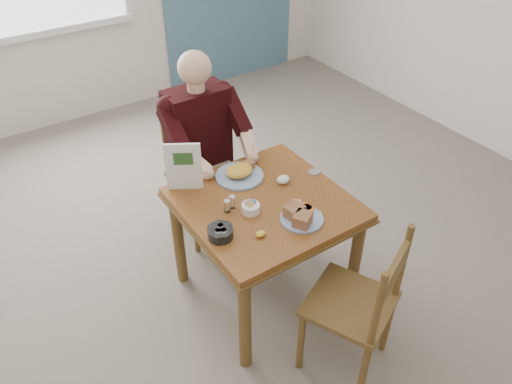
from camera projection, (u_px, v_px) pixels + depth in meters
floor at (263, 290)px, 3.29m from camera, size 6.00×6.00×0.00m
lemon_wedge at (261, 234)px, 2.59m from camera, size 0.06×0.05×0.03m
napkin at (283, 180)px, 2.96m from camera, size 0.09×0.08×0.05m
metal_dish at (314, 172)px, 3.05m from camera, size 0.08×0.08×0.01m
table at (264, 216)px, 2.90m from camera, size 0.92×0.92×0.75m
chair_far at (200, 173)px, 3.52m from camera, size 0.42×0.42×0.95m
chair_near at (359, 305)px, 2.58m from camera, size 0.56×0.56×0.95m
diner at (204, 138)px, 3.26m from camera, size 0.53×0.56×1.39m
near_plate at (300, 216)px, 2.68m from camera, size 0.31×0.31×0.08m
far_plate at (240, 173)px, 3.01m from camera, size 0.33×0.33×0.08m
caddy at (251, 208)px, 2.74m from camera, size 0.13×0.13×0.08m
shakers at (230, 204)px, 2.75m from camera, size 0.09×0.06×0.08m
creamer at (220, 232)px, 2.57m from camera, size 0.18×0.18×0.06m
menu at (184, 166)px, 2.84m from camera, size 0.19×0.12×0.31m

